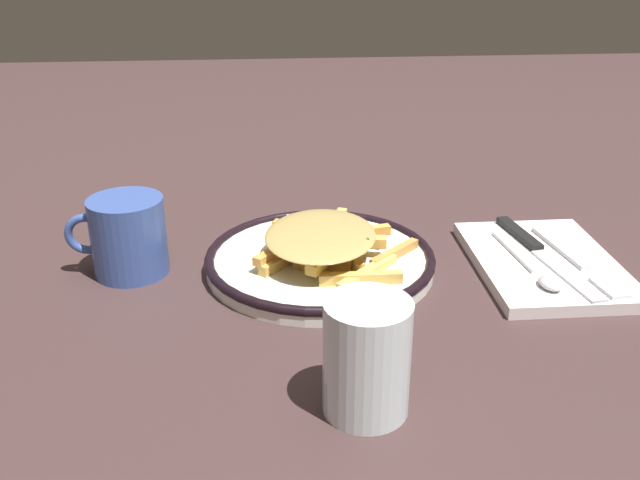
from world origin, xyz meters
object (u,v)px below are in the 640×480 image
Objects in this scene: plate at (320,260)px; knife at (537,249)px; fork at (576,260)px; coffee_mug at (127,236)px; water_glass at (367,358)px; spoon at (535,270)px; napkin at (544,263)px; fries_heap at (323,241)px.

knife is at bearing 179.48° from plate.
coffee_mug is (0.49, -0.04, 0.03)m from fork.
plate is 0.25m from water_glass.
water_glass is at bearing 39.49° from fork.
spoon is 1.57× the size of water_glass.
fork is at bearing 173.29° from plate.
plate is 0.23m from spoon.
spoon is at bearing 22.72° from fork.
napkin is at bearing -135.60° from water_glass.
coffee_mug reaches higher than fries_heap.
spoon is at bearing 54.98° from napkin.
fork is at bearing 174.95° from coffee_mug.
spoon is (0.05, 0.02, 0.00)m from fork.
fork is 0.49m from coffee_mug.
fries_heap is 0.25m from napkin.
plate is at bearing -23.08° from fries_heap.
fork is 1.16× the size of spoon.
coffee_mug is at bearing -2.82° from plate.
fries_heap is 0.21m from coffee_mug.
fries_heap is 1.24× the size of spoon.
spoon is 1.40× the size of coffee_mug.
water_glass is 0.89× the size of coffee_mug.
knife is at bearing -111.72° from spoon.
plate is at bearing -6.71° from fork.
plate is 1.21× the size of napkin.
napkin is (-0.25, 0.02, -0.00)m from plate.
fries_heap is at bearing -4.49° from napkin.
napkin is at bearing 99.32° from knife.
fries_heap is 0.25m from water_glass.
coffee_mug is (0.46, -0.01, 0.03)m from knife.
fries_heap is at bearing -13.64° from spoon.
coffee_mug reaches higher than knife.
knife is 1.92× the size of coffee_mug.
plate is 1.36× the size of fries_heap.
water_glass reaches higher than fork.
fries_heap is at bearing -6.49° from fork.
napkin is at bearing 175.24° from plate.
fork is 1.82× the size of water_glass.
fork is 0.06m from spoon.
fries_heap is 1.74× the size of coffee_mug.
water_glass is (-0.02, 0.25, 0.04)m from plate.
fries_heap is 0.23m from spoon.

